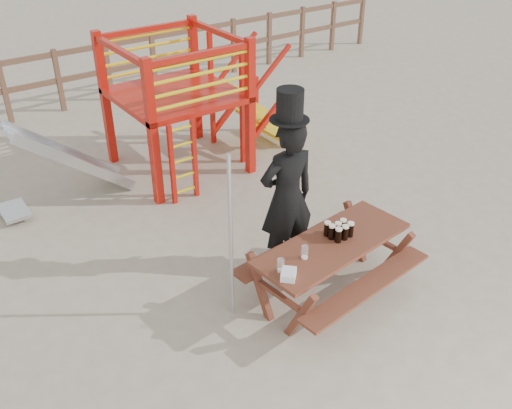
# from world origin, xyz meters

# --- Properties ---
(ground) EXTENTS (60.00, 60.00, 0.00)m
(ground) POSITION_xyz_m (0.00, 0.00, 0.00)
(ground) COLOR tan
(ground) RESTS_ON ground
(back_fence) EXTENTS (15.09, 0.09, 1.20)m
(back_fence) POSITION_xyz_m (0.00, 7.00, 0.74)
(back_fence) COLOR brown
(back_fence) RESTS_ON ground
(playground_fort) EXTENTS (4.71, 1.84, 2.10)m
(playground_fort) POSITION_xyz_m (0.12, 3.58, 1.07)
(playground_fort) COLOR #B3150B
(playground_fort) RESTS_ON ground
(picnic_table) EXTENTS (1.96, 1.45, 0.71)m
(picnic_table) POSITION_xyz_m (0.02, -0.12, 0.45)
(picnic_table) COLOR brown
(picnic_table) RESTS_ON ground
(man_with_hat) EXTENTS (0.74, 0.53, 2.23)m
(man_with_hat) POSITION_xyz_m (-0.05, 0.59, 1.00)
(man_with_hat) COLOR black
(man_with_hat) RESTS_ON ground
(metal_pole) EXTENTS (0.04, 0.04, 1.92)m
(metal_pole) POSITION_xyz_m (-1.04, 0.25, 0.96)
(metal_pole) COLOR #B2B2B7
(metal_pole) RESTS_ON ground
(parasol_base) EXTENTS (0.51, 0.51, 0.22)m
(parasol_base) POSITION_xyz_m (1.28, 0.60, 0.06)
(parasol_base) COLOR #343438
(parasol_base) RESTS_ON ground
(paper_bag) EXTENTS (0.23, 0.23, 0.08)m
(paper_bag) POSITION_xyz_m (-0.74, -0.32, 0.75)
(paper_bag) COLOR white
(paper_bag) RESTS_ON picnic_table
(stout_pints) EXTENTS (0.27, 0.24, 0.17)m
(stout_pints) POSITION_xyz_m (0.14, -0.08, 0.80)
(stout_pints) COLOR black
(stout_pints) RESTS_ON picnic_table
(empty_glasses) EXTENTS (0.40, 0.10, 0.15)m
(empty_glasses) POSITION_xyz_m (-0.58, -0.18, 0.78)
(empty_glasses) COLOR silver
(empty_glasses) RESTS_ON picnic_table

